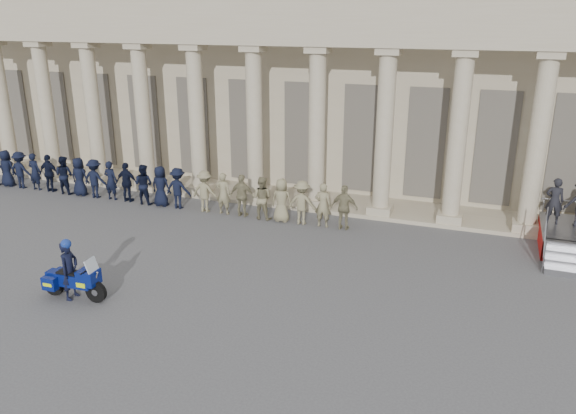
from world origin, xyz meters
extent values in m
plane|color=#49494C|center=(0.00, 0.00, 0.00)|extent=(90.00, 90.00, 0.00)
cube|color=tan|center=(0.00, 15.00, 4.50)|extent=(40.00, 10.00, 9.00)
cube|color=tan|center=(0.00, 8.80, 0.07)|extent=(40.00, 2.60, 0.15)
cube|color=tan|center=(0.00, 8.00, 6.79)|extent=(35.80, 1.00, 1.00)
cube|color=tan|center=(0.00, 8.00, 7.89)|extent=(35.80, 1.00, 1.20)
cube|color=tan|center=(-14.30, 8.00, 0.30)|extent=(0.90, 0.90, 0.30)
cylinder|color=tan|center=(-14.30, 8.00, 3.25)|extent=(0.64, 0.64, 5.60)
cube|color=tan|center=(-11.70, 8.00, 0.30)|extent=(0.90, 0.90, 0.30)
cylinder|color=tan|center=(-11.70, 8.00, 3.25)|extent=(0.64, 0.64, 5.60)
cube|color=tan|center=(-11.70, 8.00, 6.17)|extent=(0.85, 0.85, 0.24)
cube|color=tan|center=(-9.10, 8.00, 0.30)|extent=(0.90, 0.90, 0.30)
cylinder|color=tan|center=(-9.10, 8.00, 3.25)|extent=(0.64, 0.64, 5.60)
cube|color=tan|center=(-9.10, 8.00, 6.17)|extent=(0.85, 0.85, 0.24)
cube|color=tan|center=(-6.50, 8.00, 0.30)|extent=(0.90, 0.90, 0.30)
cylinder|color=tan|center=(-6.50, 8.00, 3.25)|extent=(0.64, 0.64, 5.60)
cube|color=tan|center=(-6.50, 8.00, 6.17)|extent=(0.85, 0.85, 0.24)
cube|color=tan|center=(-3.90, 8.00, 0.30)|extent=(0.90, 0.90, 0.30)
cylinder|color=tan|center=(-3.90, 8.00, 3.25)|extent=(0.64, 0.64, 5.60)
cube|color=tan|center=(-3.90, 8.00, 6.17)|extent=(0.85, 0.85, 0.24)
cube|color=tan|center=(-1.30, 8.00, 0.30)|extent=(0.90, 0.90, 0.30)
cylinder|color=tan|center=(-1.30, 8.00, 3.25)|extent=(0.64, 0.64, 5.60)
cube|color=tan|center=(-1.30, 8.00, 6.17)|extent=(0.85, 0.85, 0.24)
cube|color=tan|center=(1.30, 8.00, 0.30)|extent=(0.90, 0.90, 0.30)
cylinder|color=tan|center=(1.30, 8.00, 3.25)|extent=(0.64, 0.64, 5.60)
cube|color=tan|center=(1.30, 8.00, 6.17)|extent=(0.85, 0.85, 0.24)
cube|color=tan|center=(3.90, 8.00, 0.30)|extent=(0.90, 0.90, 0.30)
cylinder|color=tan|center=(3.90, 8.00, 3.25)|extent=(0.64, 0.64, 5.60)
cube|color=tan|center=(3.90, 8.00, 6.17)|extent=(0.85, 0.85, 0.24)
cube|color=tan|center=(6.50, 8.00, 0.30)|extent=(0.90, 0.90, 0.30)
cylinder|color=tan|center=(6.50, 8.00, 3.25)|extent=(0.64, 0.64, 5.60)
cube|color=tan|center=(6.50, 8.00, 6.17)|extent=(0.85, 0.85, 0.24)
cube|color=tan|center=(9.10, 8.00, 0.30)|extent=(0.90, 0.90, 0.30)
cylinder|color=tan|center=(9.10, 8.00, 3.25)|extent=(0.64, 0.64, 5.60)
cube|color=tan|center=(9.10, 8.00, 6.17)|extent=(0.85, 0.85, 0.24)
cube|color=black|center=(-15.60, 10.02, 2.55)|extent=(1.30, 0.12, 4.20)
cube|color=black|center=(-13.00, 10.02, 2.55)|extent=(1.30, 0.12, 4.20)
cube|color=black|center=(-10.40, 10.02, 2.55)|extent=(1.30, 0.12, 4.20)
cube|color=black|center=(-7.80, 10.02, 2.55)|extent=(1.30, 0.12, 4.20)
cube|color=black|center=(-5.20, 10.02, 2.55)|extent=(1.30, 0.12, 4.20)
cube|color=black|center=(-2.60, 10.02, 2.55)|extent=(1.30, 0.12, 4.20)
cube|color=black|center=(0.00, 10.02, 2.55)|extent=(1.30, 0.12, 4.20)
cube|color=black|center=(2.60, 10.02, 2.55)|extent=(1.30, 0.12, 4.20)
cube|color=black|center=(5.20, 10.02, 2.55)|extent=(1.30, 0.12, 4.20)
cube|color=black|center=(7.80, 10.02, 2.55)|extent=(1.30, 0.12, 4.20)
cube|color=black|center=(10.40, 10.02, 2.55)|extent=(1.30, 0.12, 4.20)
imported|color=black|center=(-12.74, 6.19, 0.83)|extent=(0.81, 0.53, 1.66)
imported|color=black|center=(-11.94, 6.19, 0.83)|extent=(1.07, 0.62, 1.66)
imported|color=black|center=(-11.13, 6.19, 0.83)|extent=(0.61, 0.40, 1.66)
imported|color=black|center=(-10.33, 6.19, 0.83)|extent=(0.97, 0.41, 1.66)
imported|color=black|center=(-9.52, 6.19, 0.83)|extent=(0.81, 0.63, 1.66)
imported|color=black|center=(-8.72, 6.19, 0.83)|extent=(0.81, 0.53, 1.66)
imported|color=black|center=(-7.91, 6.19, 0.83)|extent=(1.07, 0.62, 1.66)
imported|color=black|center=(-7.11, 6.19, 0.83)|extent=(0.61, 0.40, 1.66)
imported|color=black|center=(-6.30, 6.19, 0.83)|extent=(0.97, 0.41, 1.66)
imported|color=black|center=(-5.50, 6.19, 0.83)|extent=(0.81, 0.63, 1.66)
imported|color=black|center=(-4.69, 6.19, 0.83)|extent=(0.81, 0.53, 1.66)
imported|color=black|center=(-3.89, 6.19, 0.83)|extent=(1.07, 0.62, 1.66)
imported|color=#807858|center=(-2.68, 6.19, 0.83)|extent=(1.07, 0.62, 1.66)
imported|color=#807858|center=(-1.88, 6.19, 0.83)|extent=(0.61, 0.40, 1.66)
imported|color=#807858|center=(-1.07, 6.19, 0.83)|extent=(0.97, 0.41, 1.66)
imported|color=#807858|center=(-0.27, 6.19, 0.83)|extent=(0.81, 0.63, 1.66)
imported|color=#807858|center=(0.53, 6.19, 0.83)|extent=(0.81, 0.53, 1.66)
imported|color=#807858|center=(1.34, 6.19, 0.83)|extent=(1.07, 0.62, 1.66)
imported|color=#807858|center=(2.14, 6.19, 0.83)|extent=(0.61, 0.40, 1.66)
imported|color=#807858|center=(2.95, 6.19, 0.83)|extent=(0.97, 0.41, 1.66)
cube|color=#960E0C|center=(9.53, 7.02, 0.34)|extent=(0.04, 2.73, 0.67)
cube|color=gray|center=(10.11, 4.75, 0.10)|extent=(1.10, 0.28, 0.19)
cube|color=gray|center=(10.11, 5.03, 0.29)|extent=(1.10, 0.28, 0.19)
cube|color=gray|center=(10.11, 5.31, 0.48)|extent=(1.10, 0.28, 0.19)
cube|color=gray|center=(10.11, 5.59, 0.68)|extent=(1.10, 0.28, 0.19)
imported|color=black|center=(9.81, 7.22, 1.56)|extent=(0.57, 0.38, 1.57)
cylinder|color=black|center=(-1.91, -1.43, 0.30)|extent=(0.61, 0.15, 0.60)
cylinder|color=black|center=(-3.28, -1.49, 0.30)|extent=(0.61, 0.15, 0.60)
cube|color=navy|center=(-2.55, -1.46, 0.57)|extent=(1.06, 0.43, 0.35)
cube|color=navy|center=(-2.09, -1.44, 0.71)|extent=(0.52, 0.50, 0.41)
cube|color=silver|center=(-2.09, -1.44, 0.50)|extent=(0.21, 0.28, 0.11)
cube|color=#B2BFCC|center=(-1.94, -1.43, 1.02)|extent=(0.21, 0.43, 0.49)
cube|color=black|center=(-2.73, -1.46, 0.75)|extent=(0.61, 0.34, 0.09)
cube|color=navy|center=(-3.23, -1.49, 0.64)|extent=(0.33, 0.32, 0.20)
cube|color=navy|center=(-3.13, -1.77, 0.50)|extent=(0.42, 0.22, 0.36)
cube|color=#DBFA0D|center=(-3.13, -1.77, 0.50)|extent=(0.28, 0.23, 0.09)
cube|color=navy|center=(-3.15, -1.19, 0.50)|extent=(0.42, 0.22, 0.36)
cube|color=#DBFA0D|center=(-3.15, -1.19, 0.50)|extent=(0.28, 0.23, 0.09)
cylinder|color=silver|center=(-3.01, -1.26, 0.27)|extent=(0.55, 0.11, 0.09)
cylinder|color=black|center=(-2.09, -1.44, 0.93)|extent=(0.06, 0.64, 0.03)
imported|color=black|center=(-2.69, -1.46, 0.82)|extent=(0.42, 0.62, 1.65)
sphere|color=navy|center=(-2.69, -1.46, 1.60)|extent=(0.28, 0.28, 0.28)
camera|label=1|loc=(7.65, -12.34, 7.36)|focal=35.00mm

